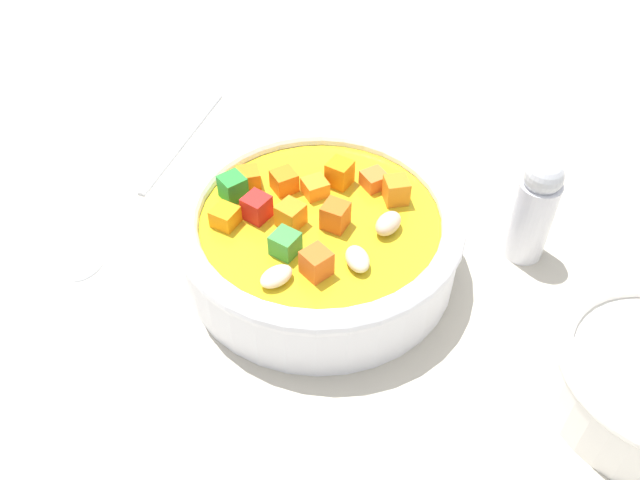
{
  "coord_description": "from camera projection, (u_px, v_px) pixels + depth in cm",
  "views": [
    {
      "loc": [
        -18.15,
        25.94,
        34.06
      ],
      "look_at": [
        0.0,
        0.0,
        2.42
      ],
      "focal_mm": 37.09,
      "sensor_mm": 36.0,
      "label": 1
    }
  ],
  "objects": [
    {
      "name": "soup_bowl_main",
      "position": [
        320.0,
        235.0,
        0.44
      ],
      "size": [
        19.0,
        19.0,
        6.21
      ],
      "color": "white",
      "rests_on": "ground_plane"
    },
    {
      "name": "pepper_shaker",
      "position": [
        534.0,
        209.0,
        0.44
      ],
      "size": [
        2.85,
        2.85,
        8.2
      ],
      "color": "silver",
      "rests_on": "ground_plane"
    },
    {
      "name": "spoon",
      "position": [
        138.0,
        195.0,
        0.51
      ],
      "size": [
        8.41,
        23.54,
        0.9
      ],
      "rotation": [
        0.0,
        0.0,
        1.87
      ],
      "color": "silver",
      "rests_on": "ground_plane"
    },
    {
      "name": "ground_plane",
      "position": [
        320.0,
        274.0,
        0.47
      ],
      "size": [
        140.0,
        140.0,
        2.0
      ],
      "primitive_type": "cube",
      "color": "#BAB2A0"
    }
  ]
}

